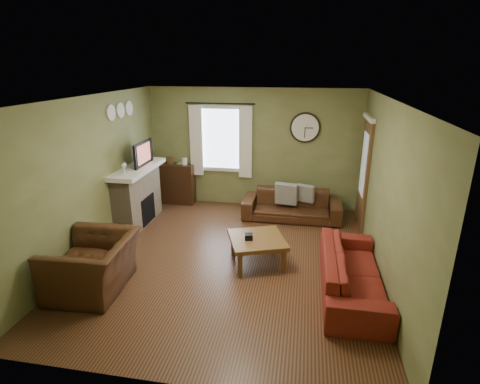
% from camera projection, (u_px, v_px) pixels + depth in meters
% --- Properties ---
extents(floor, '(4.60, 5.20, 0.00)m').
position_uv_depth(floor, '(230.00, 259.00, 6.19)').
color(floor, '#4F301C').
rests_on(floor, ground).
extents(ceiling, '(4.60, 5.20, 0.00)m').
position_uv_depth(ceiling, '(228.00, 98.00, 5.34)').
color(ceiling, white).
rests_on(ceiling, ground).
extents(wall_left, '(0.00, 5.20, 2.60)m').
position_uv_depth(wall_left, '(92.00, 177.00, 6.15)').
color(wall_left, olive).
rests_on(wall_left, ground).
extents(wall_right, '(0.00, 5.20, 2.60)m').
position_uv_depth(wall_right, '(385.00, 193.00, 5.39)').
color(wall_right, olive).
rests_on(wall_right, ground).
extents(wall_back, '(4.60, 0.00, 2.60)m').
position_uv_depth(wall_back, '(253.00, 149.00, 8.19)').
color(wall_back, olive).
rests_on(wall_back, ground).
extents(wall_front, '(4.60, 0.00, 2.60)m').
position_uv_depth(wall_front, '(171.00, 273.00, 3.35)').
color(wall_front, olive).
rests_on(wall_front, ground).
extents(fireplace, '(0.40, 1.40, 1.10)m').
position_uv_depth(fireplace, '(138.00, 197.00, 7.43)').
color(fireplace, gray).
rests_on(fireplace, floor).
extents(firebox, '(0.04, 0.60, 0.55)m').
position_uv_depth(firebox, '(148.00, 210.00, 7.48)').
color(firebox, black).
rests_on(firebox, fireplace).
extents(mantel, '(0.58, 1.60, 0.08)m').
position_uv_depth(mantel, '(136.00, 169.00, 7.23)').
color(mantel, white).
rests_on(mantel, fireplace).
extents(tv, '(0.08, 0.60, 0.35)m').
position_uv_depth(tv, '(140.00, 156.00, 7.30)').
color(tv, black).
rests_on(tv, mantel).
extents(tv_screen, '(0.02, 0.62, 0.36)m').
position_uv_depth(tv_screen, '(143.00, 154.00, 7.27)').
color(tv_screen, '#994C3F').
rests_on(tv_screen, mantel).
extents(medallion_left, '(0.28, 0.28, 0.03)m').
position_uv_depth(medallion_left, '(111.00, 113.00, 6.58)').
color(medallion_left, white).
rests_on(medallion_left, wall_left).
extents(medallion_mid, '(0.28, 0.28, 0.03)m').
position_uv_depth(medallion_mid, '(120.00, 110.00, 6.90)').
color(medallion_mid, white).
rests_on(medallion_mid, wall_left).
extents(medallion_right, '(0.28, 0.28, 0.03)m').
position_uv_depth(medallion_right, '(129.00, 108.00, 7.23)').
color(medallion_right, white).
rests_on(medallion_right, wall_left).
extents(window_pane, '(1.00, 0.02, 1.30)m').
position_uv_depth(window_pane, '(222.00, 139.00, 8.22)').
color(window_pane, silver).
rests_on(window_pane, wall_back).
extents(curtain_rod, '(0.03, 0.03, 1.50)m').
position_uv_depth(curtain_rod, '(220.00, 103.00, 7.87)').
color(curtain_rod, black).
rests_on(curtain_rod, wall_back).
extents(curtain_left, '(0.28, 0.04, 1.55)m').
position_uv_depth(curtain_left, '(196.00, 141.00, 8.23)').
color(curtain_left, white).
rests_on(curtain_left, wall_back).
extents(curtain_right, '(0.28, 0.04, 1.55)m').
position_uv_depth(curtain_right, '(245.00, 143.00, 8.05)').
color(curtain_right, white).
rests_on(curtain_right, wall_back).
extents(wall_clock, '(0.64, 0.06, 0.64)m').
position_uv_depth(wall_clock, '(305.00, 128.00, 7.80)').
color(wall_clock, white).
rests_on(wall_clock, wall_back).
extents(door, '(0.05, 0.90, 2.10)m').
position_uv_depth(door, '(364.00, 174.00, 7.20)').
color(door, brown).
rests_on(door, floor).
extents(bookshelf, '(0.77, 0.33, 0.92)m').
position_uv_depth(bookshelf, '(178.00, 184.00, 8.57)').
color(bookshelf, black).
rests_on(bookshelf, floor).
extents(book, '(0.19, 0.24, 0.02)m').
position_uv_depth(book, '(178.00, 161.00, 8.50)').
color(book, brown).
rests_on(book, bookshelf).
extents(sofa_brown, '(2.00, 0.78, 0.59)m').
position_uv_depth(sofa_brown, '(292.00, 205.00, 7.74)').
color(sofa_brown, '#3A2011').
rests_on(sofa_brown, floor).
extents(pillow_left, '(0.46, 0.20, 0.44)m').
position_uv_depth(pillow_left, '(286.00, 194.00, 7.63)').
color(pillow_left, gray).
rests_on(pillow_left, sofa_brown).
extents(pillow_right, '(0.37, 0.23, 0.36)m').
position_uv_depth(pillow_right, '(305.00, 193.00, 7.65)').
color(pillow_right, gray).
rests_on(pillow_right, sofa_brown).
extents(sofa_red, '(0.82, 2.09, 0.61)m').
position_uv_depth(sofa_red, '(352.00, 272.00, 5.24)').
color(sofa_red, maroon).
rests_on(sofa_red, floor).
extents(armchair, '(1.12, 1.26, 0.77)m').
position_uv_depth(armchair, '(93.00, 265.00, 5.26)').
color(armchair, '#3A2011').
rests_on(armchair, floor).
extents(coffee_table, '(1.07, 1.07, 0.45)m').
position_uv_depth(coffee_table, '(257.00, 251.00, 6.01)').
color(coffee_table, brown).
rests_on(coffee_table, floor).
extents(tissue_box, '(0.14, 0.14, 0.09)m').
position_uv_depth(tissue_box, '(249.00, 242.00, 5.90)').
color(tissue_box, black).
rests_on(tissue_box, coffee_table).
extents(wine_glass_a, '(0.07, 0.07, 0.20)m').
position_uv_depth(wine_glass_a, '(124.00, 169.00, 6.67)').
color(wine_glass_a, white).
rests_on(wine_glass_a, mantel).
extents(wine_glass_b, '(0.07, 0.07, 0.21)m').
position_uv_depth(wine_glass_b, '(125.00, 168.00, 6.72)').
color(wine_glass_b, white).
rests_on(wine_glass_b, mantel).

